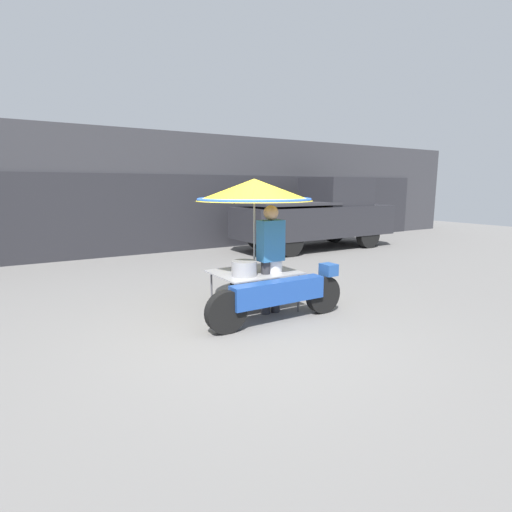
# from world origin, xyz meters

# --- Properties ---
(ground_plane) EXTENTS (36.00, 36.00, 0.00)m
(ground_plane) POSITION_xyz_m (0.00, 0.00, 0.00)
(ground_plane) COLOR slate
(shopfront_building) EXTENTS (28.00, 2.06, 3.51)m
(shopfront_building) POSITION_xyz_m (0.00, 8.01, 1.74)
(shopfront_building) COLOR #38383D
(shopfront_building) RESTS_ON ground
(vendor_motorcycle_cart) EXTENTS (2.26, 1.76, 2.04)m
(vendor_motorcycle_cart) POSITION_xyz_m (0.49, 0.71, 1.55)
(vendor_motorcycle_cart) COLOR black
(vendor_motorcycle_cart) RESTS_ON ground
(vendor_person) EXTENTS (0.38, 0.22, 1.66)m
(vendor_person) POSITION_xyz_m (0.63, 0.56, 0.93)
(vendor_person) COLOR #2D2D33
(vendor_person) RESTS_ON ground
(pickup_truck) EXTENTS (5.13, 1.84, 2.20)m
(pickup_truck) POSITION_xyz_m (5.54, 5.24, 1.05)
(pickup_truck) COLOR black
(pickup_truck) RESTS_ON ground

